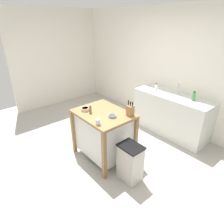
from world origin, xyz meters
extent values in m
plane|color=#ADA8A0|center=(0.00, 0.00, 0.00)|extent=(6.91, 6.91, 0.00)
cube|color=silver|center=(0.00, 2.04, 1.30)|extent=(5.91, 0.10, 2.60)
cube|color=silver|center=(-2.95, 0.72, 1.30)|extent=(0.10, 2.64, 2.60)
cube|color=olive|center=(0.00, 0.04, 0.87)|extent=(0.97, 0.75, 0.04)
cube|color=silver|center=(0.00, 0.04, 0.47)|extent=(0.87, 0.65, 0.75)
cube|color=olive|center=(-0.46, -0.30, 0.42)|extent=(0.06, 0.06, 0.85)
cube|color=olive|center=(0.45, -0.30, 0.42)|extent=(0.06, 0.06, 0.85)
cube|color=olive|center=(-0.46, 0.39, 0.42)|extent=(0.06, 0.06, 0.85)
cube|color=olive|center=(0.45, 0.39, 0.42)|extent=(0.06, 0.06, 0.85)
cube|color=#9E7042|center=(0.36, 0.32, 0.97)|extent=(0.11, 0.09, 0.17)
cylinder|color=black|center=(0.32, 0.32, 1.10)|extent=(0.02, 0.02, 0.08)
cylinder|color=black|center=(0.36, 0.32, 1.09)|extent=(0.02, 0.02, 0.07)
cylinder|color=black|center=(0.41, 0.32, 1.09)|extent=(0.02, 0.02, 0.07)
cylinder|color=beige|center=(-0.27, -0.14, 0.91)|extent=(0.14, 0.14, 0.05)
cylinder|color=gray|center=(-0.27, -0.14, 0.93)|extent=(0.12, 0.12, 0.01)
cylinder|color=gray|center=(0.22, 0.06, 0.91)|extent=(0.13, 0.13, 0.04)
cylinder|color=#49555B|center=(0.22, 0.06, 0.92)|extent=(0.11, 0.11, 0.01)
cylinder|color=silver|center=(0.27, -0.27, 0.93)|extent=(0.07, 0.07, 0.09)
cylinder|color=olive|center=(-0.13, -0.12, 0.95)|extent=(0.04, 0.04, 0.13)
sphere|color=#99999E|center=(-0.13, -0.12, 1.02)|extent=(0.03, 0.03, 0.03)
cube|color=#B7B2A8|center=(0.72, -0.01, 0.30)|extent=(0.34, 0.26, 0.60)
cube|color=black|center=(0.72, -0.01, 0.61)|extent=(0.36, 0.28, 0.03)
cube|color=silver|center=(0.28, 1.69, 0.44)|extent=(1.65, 0.60, 0.88)
cube|color=silver|center=(0.28, 1.67, 0.87)|extent=(0.44, 0.36, 0.03)
cylinder|color=#B7BCC1|center=(0.28, 1.83, 0.99)|extent=(0.02, 0.02, 0.22)
cylinder|color=green|center=(0.69, 1.72, 0.96)|extent=(0.06, 0.06, 0.16)
cylinder|color=black|center=(0.69, 1.72, 1.06)|extent=(0.04, 0.04, 0.02)
cylinder|color=white|center=(-0.15, 1.65, 0.95)|extent=(0.05, 0.05, 0.14)
cylinder|color=black|center=(-0.15, 1.65, 1.04)|extent=(0.03, 0.03, 0.02)
camera|label=1|loc=(2.32, -1.74, 2.30)|focal=30.97mm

